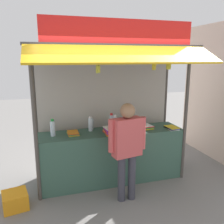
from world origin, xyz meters
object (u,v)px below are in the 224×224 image
Objects in this scene: water_bottle_front_left at (111,121)px; magazine_stack_mid_left at (146,127)px; water_bottle_left at (115,123)px; water_bottle_front_right at (92,124)px; water_bottle_mid_right at (53,128)px; vendor_person at (127,144)px; plastic_crate at (15,200)px; magazine_stack_far_right at (112,131)px; magazine_stack_back_right at (73,133)px; magazine_stack_right at (172,128)px; water_bottle_rear_center at (132,122)px; banana_bunch_inner_left at (154,66)px; banana_bunch_inner_right at (98,69)px; water_bottle_center at (90,124)px; banana_bunch_rightmost at (169,65)px.

water_bottle_front_left is 0.66m from magazine_stack_mid_left.
water_bottle_front_right is at bearing 165.04° from water_bottle_left.
water_bottle_mid_right is 0.19× the size of vendor_person.
water_bottle_front_left is at bearing 20.62° from plastic_crate.
plastic_crate is (-1.60, -0.28, -0.87)m from magazine_stack_far_right.
magazine_stack_right is at bearing -5.89° from magazine_stack_back_right.
water_bottle_left is 0.83× the size of magazine_stack_far_right.
banana_bunch_inner_left is (0.16, -0.51, 1.04)m from water_bottle_rear_center.
magazine_stack_back_right is (-0.64, 0.15, -0.03)m from magazine_stack_far_right.
water_bottle_mid_right is 1.27m from banana_bunch_inner_right.
magazine_stack_right is at bearing -21.55° from magazine_stack_mid_left.
banana_bunch_inner_right reaches higher than plastic_crate.
magazine_stack_far_right is at bearing -169.54° from magazine_stack_mid_left.
magazine_stack_far_right reaches higher than plastic_crate.
magazine_stack_mid_left is at bearing 10.07° from plastic_crate.
magazine_stack_far_right is at bearing 157.02° from banana_bunch_inner_left.
magazine_stack_right is at bearing -165.27° from vendor_person.
vendor_person is (-0.05, -0.79, -0.12)m from water_bottle_left.
water_bottle_center is 1.68m from plastic_crate.
water_bottle_front_left is (-0.36, 0.11, 0.01)m from water_bottle_rear_center.
magazine_stack_mid_left is at bearing -1.08° from water_bottle_mid_right.
water_bottle_front_left is at bearing 103.19° from water_bottle_left.
vendor_person is (0.37, -0.28, -1.12)m from banana_bunch_inner_right.
water_bottle_center is 0.82× the size of magazine_stack_far_right.
plastic_crate is at bearing -175.00° from magazine_stack_right.
banana_bunch_inner_left is 0.75× the size of plastic_crate.
banana_bunch_inner_left is 2.96m from plastic_crate.
water_bottle_center is 1.09× the size of water_bottle_rear_center.
water_bottle_left is (1.10, 0.08, -0.01)m from water_bottle_mid_right.
water_bottle_front_right is (0.70, 0.19, -0.03)m from water_bottle_mid_right.
banana_bunch_inner_left reaches higher than vendor_person.
magazine_stack_back_right is 0.18× the size of vendor_person.
banana_bunch_inner_left is at bearing -0.05° from banana_bunch_inner_right.
magazine_stack_back_right is at bearing -174.83° from water_bottle_rear_center.
water_bottle_front_right is at bearing 167.61° from magazine_stack_mid_left.
banana_bunch_inner_right is at bearing -91.46° from water_bottle_front_right.
vendor_person is at bearing -68.19° from water_bottle_front_right.
vendor_person reaches higher than magazine_stack_far_right.
banana_bunch_rightmost is 0.17× the size of vendor_person.
water_bottle_center is at bearing -166.89° from water_bottle_front_left.
water_bottle_center reaches higher than magazine_stack_back_right.
magazine_stack_back_right is 1.00m from vendor_person.
water_bottle_center is 1.03× the size of magazine_stack_mid_left.
magazine_stack_mid_left is at bearing 21.47° from banana_bunch_inner_right.
banana_bunch_rightmost reaches higher than magazine_stack_far_right.
water_bottle_left is 0.79m from magazine_stack_back_right.
plastic_crate is (-2.06, -0.52, -0.93)m from water_bottle_rear_center.
banana_bunch_inner_right is at bearing -158.53° from magazine_stack_mid_left.
magazine_stack_back_right is 1.06× the size of banana_bunch_inner_left.
water_bottle_front_left is 1.21× the size of water_bottle_front_right.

